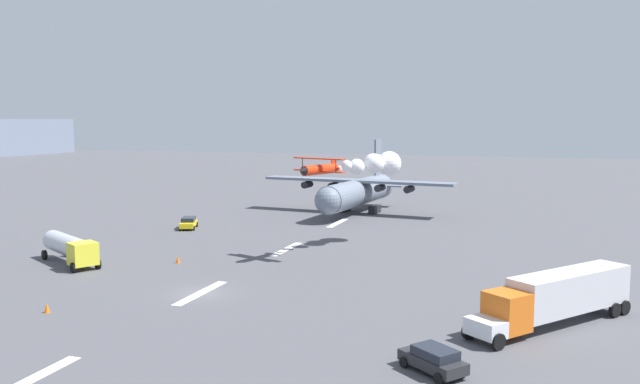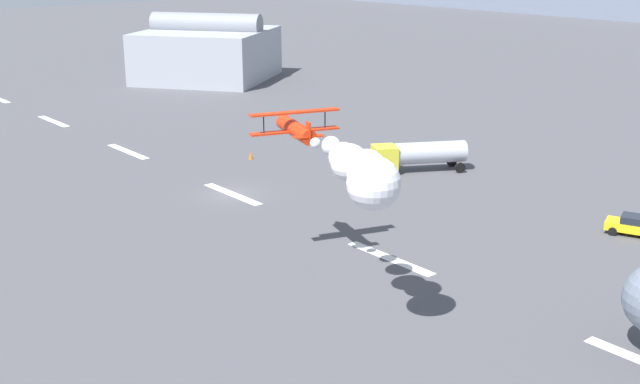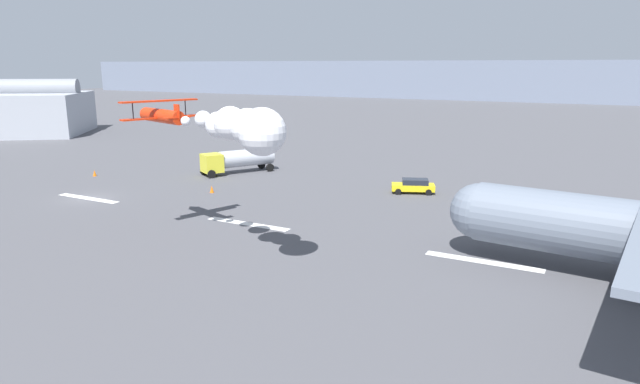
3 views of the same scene
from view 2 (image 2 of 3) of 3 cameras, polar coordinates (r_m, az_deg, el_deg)
ground_plane at (r=71.09m, az=-6.29°, el=-0.15°), size 440.00×440.00×0.00m
runway_stripe_1 at (r=105.13m, az=-18.53°, el=4.82°), size 8.00×0.90×0.01m
runway_stripe_2 at (r=87.54m, az=-13.58°, el=2.83°), size 8.00×0.90×0.01m
runway_stripe_3 at (r=71.09m, az=-6.29°, el=-0.15°), size 8.00×0.90×0.01m
runway_stripe_4 at (r=56.74m, az=5.03°, el=-4.74°), size 8.00×0.90×0.01m
stunt_biplane_red at (r=44.56m, az=2.33°, el=1.92°), size 16.92×9.11×2.89m
fuel_tanker_truck at (r=77.80m, az=7.01°, el=2.71°), size 6.76×9.17×2.90m
airport_staff_sedan at (r=65.21m, az=21.76°, el=-2.22°), size 4.82×3.32×1.52m
hangar_building at (r=131.69m, az=-8.07°, el=9.84°), size 27.03×27.22×10.61m
traffic_cone_near at (r=82.39m, az=-4.98°, el=2.62°), size 0.44×0.44×0.75m
traffic_cone_far at (r=68.62m, az=3.68°, el=-0.40°), size 0.44×0.44×0.75m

